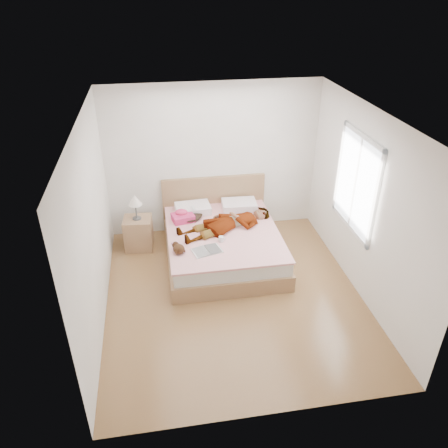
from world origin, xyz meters
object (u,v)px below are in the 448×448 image
(phone, at_px, (193,208))
(magazine, at_px, (207,251))
(woman, at_px, (227,220))
(towel, at_px, (183,216))
(plush_toy, at_px, (178,248))
(bed, at_px, (222,241))
(coffee_mug, at_px, (221,239))
(nightstand, at_px, (138,231))

(phone, height_order, magazine, phone)
(phone, relative_size, magazine, 0.19)
(woman, xyz_separation_m, magazine, (-0.41, -0.65, -0.10))
(magazine, bearing_deg, woman, 57.62)
(towel, height_order, plush_toy, towel)
(bed, height_order, towel, bed)
(plush_toy, bearing_deg, coffee_mug, 16.41)
(towel, relative_size, magazine, 0.83)
(coffee_mug, bearing_deg, woman, 68.80)
(woman, xyz_separation_m, bed, (-0.09, -0.05, -0.35))
(bed, xyz_separation_m, towel, (-0.60, 0.37, 0.31))
(bed, relative_size, magazine, 4.37)
(woman, relative_size, nightstand, 1.67)
(bed, distance_m, coffee_mug, 0.47)
(towel, distance_m, plush_toy, 0.95)
(phone, distance_m, plush_toy, 1.08)
(bed, xyz_separation_m, magazine, (-0.32, -0.60, 0.24))
(coffee_mug, distance_m, plush_toy, 0.69)
(bed, bearing_deg, plush_toy, -142.29)
(phone, xyz_separation_m, bed, (0.41, -0.45, -0.41))
(towel, distance_m, nightstand, 0.79)
(coffee_mug, distance_m, nightstand, 1.53)
(phone, height_order, coffee_mug, phone)
(phone, xyz_separation_m, magazine, (0.09, -1.05, -0.17))
(magazine, distance_m, coffee_mug, 0.34)
(plush_toy, bearing_deg, towel, 81.55)
(bed, bearing_deg, woman, 28.70)
(coffee_mug, height_order, nightstand, nightstand)
(bed, bearing_deg, coffee_mug, -100.89)
(coffee_mug, bearing_deg, bed, 79.11)
(plush_toy, relative_size, nightstand, 0.28)
(magazine, relative_size, plush_toy, 1.72)
(phone, bearing_deg, magazine, -105.53)
(plush_toy, bearing_deg, bed, 37.71)
(coffee_mug, xyz_separation_m, plush_toy, (-0.66, -0.20, 0.03))
(woman, bearing_deg, towel, -135.29)
(nightstand, bearing_deg, magazine, -46.47)
(phone, relative_size, towel, 0.23)
(woman, distance_m, bed, 0.36)
(towel, relative_size, plush_toy, 1.44)
(bed, xyz_separation_m, coffee_mug, (-0.07, -0.37, 0.28))
(towel, bearing_deg, nightstand, 172.71)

